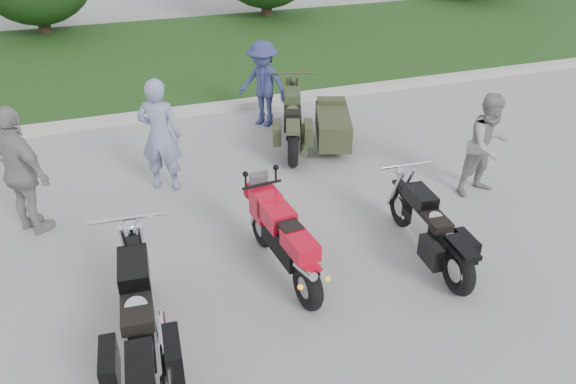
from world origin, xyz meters
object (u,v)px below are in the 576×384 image
object	(u,v)px
person_stripe	(160,135)
person_grey	(488,145)
cruiser_left	(141,325)
cruiser_right	(432,232)
person_denim	(263,84)
cruiser_sidecar	(316,125)
sportbike_red	(284,239)
person_back	(21,172)

from	to	relation	value
person_stripe	person_grey	size ratio (longest dim) A/B	1.12
cruiser_left	cruiser_right	bearing A→B (deg)	13.16
person_grey	cruiser_left	bearing A→B (deg)	-168.66
person_grey	person_denim	xyz separation A→B (m)	(-2.44, 3.72, 0.02)
cruiser_right	cruiser_left	bearing A→B (deg)	-167.81
cruiser_sidecar	sportbike_red	bearing A→B (deg)	-98.63
person_stripe	cruiser_left	bearing A→B (deg)	104.71
cruiser_left	cruiser_sidecar	bearing A→B (deg)	54.07
cruiser_left	person_back	bearing A→B (deg)	115.55
person_stripe	person_back	distance (m)	2.03
cruiser_right	person_stripe	xyz separation A→B (m)	(-2.96, 3.07, 0.49)
cruiser_left	person_grey	distance (m)	5.76
cruiser_right	person_denim	xyz separation A→B (m)	(-0.72, 5.00, 0.42)
sportbike_red	cruiser_right	distance (m)	1.93
person_grey	person_back	bearing A→B (deg)	162.48
cruiser_left	cruiser_right	size ratio (longest dim) A/B	1.19
cruiser_sidecar	person_stripe	xyz separation A→B (m)	(-2.83, -0.60, 0.47)
person_grey	person_back	size ratio (longest dim) A/B	0.88
person_denim	person_back	size ratio (longest dim) A/B	0.90
sportbike_red	person_stripe	world-z (taller)	person_stripe
cruiser_left	sportbike_red	bearing A→B (deg)	30.20
cruiser_sidecar	person_denim	xyz separation A→B (m)	(-0.59, 1.33, 0.40)
sportbike_red	cruiser_sidecar	bearing A→B (deg)	56.36
sportbike_red	cruiser_left	xyz separation A→B (m)	(-1.82, -0.89, -0.04)
cruiser_left	person_stripe	world-z (taller)	person_stripe
sportbike_red	cruiser_left	bearing A→B (deg)	-160.00
cruiser_right	person_grey	world-z (taller)	person_grey
person_grey	sportbike_red	bearing A→B (deg)	-172.47
cruiser_sidecar	person_denim	size ratio (longest dim) A/B	1.39
sportbike_red	person_stripe	distance (m)	2.98
person_stripe	person_back	xyz separation A→B (m)	(-1.94, -0.62, 0.02)
cruiser_left	cruiser_sidecar	world-z (taller)	cruiser_left
sportbike_red	person_denim	xyz separation A→B (m)	(1.18, 4.69, 0.29)
person_grey	cruiser_right	bearing A→B (deg)	-150.91
person_denim	cruiser_right	bearing A→B (deg)	-31.56
sportbike_red	person_back	size ratio (longest dim) A/B	1.05
cruiser_left	person_grey	bearing A→B (deg)	23.15
cruiser_left	person_denim	xyz separation A→B (m)	(3.01, 5.58, 0.34)
person_stripe	cruiser_sidecar	bearing A→B (deg)	-141.61
sportbike_red	person_back	world-z (taller)	person_back
cruiser_right	cruiser_sidecar	size ratio (longest dim) A/B	0.92
person_stripe	person_back	size ratio (longest dim) A/B	0.98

